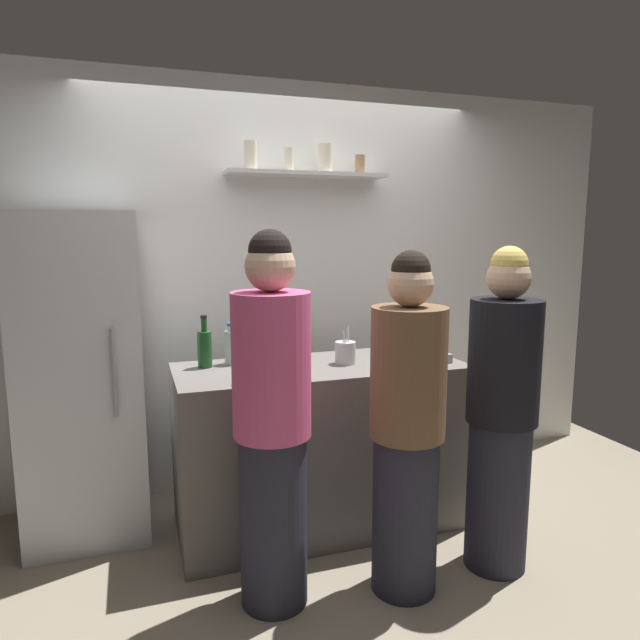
{
  "coord_description": "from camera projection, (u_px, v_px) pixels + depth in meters",
  "views": [
    {
      "loc": [
        -0.98,
        -2.35,
        1.66
      ],
      "look_at": [
        -0.01,
        0.52,
        1.19
      ],
      "focal_mm": 31.61,
      "sensor_mm": 36.0,
      "label": 1
    }
  ],
  "objects": [
    {
      "name": "counter",
      "position": [
        320.0,
        445.0,
        3.18
      ],
      "size": [
        1.58,
        0.66,
        0.94
      ],
      "primitive_type": "cube",
      "color": "#66605B",
      "rests_on": "ground"
    },
    {
      "name": "person_pink_top",
      "position": [
        272.0,
        426.0,
        2.44
      ],
      "size": [
        0.34,
        0.34,
        1.67
      ],
      "rotation": [
        0.0,
        0.0,
        4.02
      ],
      "color": "#262633",
      "rests_on": "ground"
    },
    {
      "name": "utensil_holder",
      "position": [
        345.0,
        353.0,
        3.12
      ],
      "size": [
        0.11,
        0.11,
        0.21
      ],
      "color": "#B2B2B7",
      "rests_on": "counter"
    },
    {
      "name": "ground_plane",
      "position": [
        355.0,
        573.0,
        2.77
      ],
      "size": [
        5.28,
        5.28,
        0.0
      ],
      "primitive_type": "plane",
      "color": "gray"
    },
    {
      "name": "water_bottle_plastic",
      "position": [
        233.0,
        346.0,
        3.11
      ],
      "size": [
        0.09,
        0.09,
        0.23
      ],
      "color": "silver",
      "rests_on": "counter"
    },
    {
      "name": "back_wall_assembly",
      "position": [
        286.0,
        286.0,
        3.74
      ],
      "size": [
        4.8,
        0.32,
        2.6
      ],
      "color": "white",
      "rests_on": "ground"
    },
    {
      "name": "wine_bottle_pale_glass",
      "position": [
        254.0,
        360.0,
        2.74
      ],
      "size": [
        0.07,
        0.07,
        0.28
      ],
      "color": "#B2BFB2",
      "rests_on": "counter"
    },
    {
      "name": "person_blonde",
      "position": [
        501.0,
        415.0,
        2.72
      ],
      "size": [
        0.34,
        0.34,
        1.6
      ],
      "rotation": [
        0.0,
        0.0,
        4.28
      ],
      "color": "#262633",
      "rests_on": "ground"
    },
    {
      "name": "person_brown_jacket",
      "position": [
        407.0,
        430.0,
        2.54
      ],
      "size": [
        0.34,
        0.34,
        1.58
      ],
      "rotation": [
        0.0,
        0.0,
        1.48
      ],
      "color": "#262633",
      "rests_on": "ground"
    },
    {
      "name": "refrigerator",
      "position": [
        83.0,
        378.0,
        3.03
      ],
      "size": [
        0.62,
        0.61,
        1.77
      ],
      "color": "silver",
      "rests_on": "ground"
    },
    {
      "name": "wine_bottle_green_glass",
      "position": [
        205.0,
        348.0,
        3.03
      ],
      "size": [
        0.08,
        0.08,
        0.28
      ],
      "color": "#19471E",
      "rests_on": "counter"
    },
    {
      "name": "baking_pan",
      "position": [
        415.0,
        357.0,
        3.2
      ],
      "size": [
        0.34,
        0.24,
        0.05
      ],
      "primitive_type": "cube",
      "color": "gray",
      "rests_on": "counter"
    }
  ]
}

